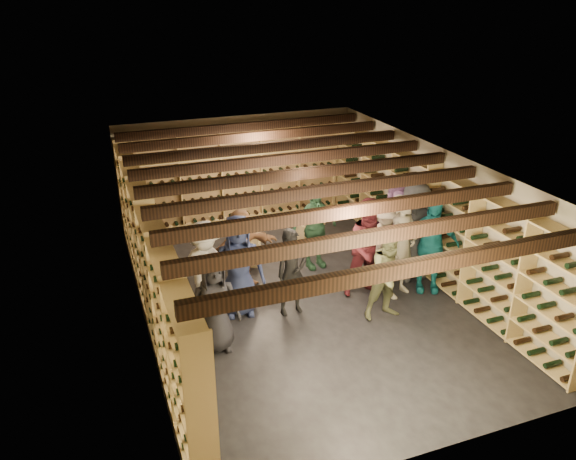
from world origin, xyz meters
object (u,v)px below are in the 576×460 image
(person_0, at_px, (214,304))
(person_2, at_px, (389,274))
(person_9, at_px, (205,269))
(crate_loose, at_px, (313,219))
(person_11, at_px, (397,224))
(person_1, at_px, (292,272))
(person_4, at_px, (430,245))
(person_8, at_px, (370,248))
(person_12, at_px, (413,230))
(person_5, at_px, (242,249))
(person_6, at_px, (238,266))
(person_3, at_px, (384,242))
(crate_stack_left, at_px, (247,248))
(person_10, at_px, (314,228))
(person_7, at_px, (402,246))
(crate_stack_right, at_px, (310,229))

(person_0, distance_m, person_2, 2.88)
(person_0, distance_m, person_9, 1.08)
(crate_loose, xyz_separation_m, person_0, (-3.28, -4.02, 0.69))
(person_0, relative_size, person_11, 0.91)
(person_1, height_order, person_4, person_4)
(person_8, height_order, person_12, person_12)
(person_5, bearing_deg, person_9, -162.25)
(person_9, relative_size, person_11, 0.97)
(person_9, bearing_deg, person_6, -33.50)
(person_11, bearing_deg, person_0, -154.06)
(person_9, height_order, person_11, person_11)
(person_3, relative_size, person_6, 0.87)
(crate_stack_left, relative_size, person_1, 0.45)
(person_2, bearing_deg, person_6, 157.73)
(person_10, bearing_deg, person_5, -177.95)
(person_4, bearing_deg, person_11, 114.35)
(person_1, bearing_deg, person_0, -164.93)
(person_11, bearing_deg, person_7, -112.18)
(person_3, relative_size, person_8, 0.84)
(crate_loose, relative_size, person_7, 0.27)
(crate_stack_right, bearing_deg, person_4, -64.13)
(crate_loose, xyz_separation_m, person_3, (0.17, -2.92, 0.68))
(person_10, bearing_deg, person_3, -49.53)
(person_6, bearing_deg, person_9, 168.08)
(crate_stack_left, relative_size, person_7, 0.36)
(crate_loose, height_order, person_6, person_6)
(crate_stack_right, relative_size, person_6, 0.39)
(person_5, height_order, person_11, person_11)
(person_7, height_order, person_10, person_7)
(crate_stack_left, relative_size, person_3, 0.45)
(person_10, relative_size, person_12, 0.87)
(person_9, relative_size, person_10, 1.01)
(person_11, bearing_deg, person_1, -154.25)
(person_0, relative_size, person_5, 1.03)
(person_2, relative_size, person_4, 0.90)
(person_6, bearing_deg, person_3, 13.89)
(crate_stack_right, bearing_deg, crate_stack_left, -164.06)
(crate_stack_left, distance_m, person_10, 1.40)
(person_6, height_order, person_10, person_6)
(crate_loose, bearing_deg, person_10, -112.54)
(person_10, bearing_deg, crate_loose, 59.49)
(person_5, distance_m, person_8, 2.28)
(person_8, distance_m, person_11, 1.37)
(crate_stack_left, xyz_separation_m, person_11, (2.75, -0.99, 0.51))
(person_3, distance_m, person_7, 0.64)
(crate_stack_right, relative_size, person_12, 0.36)
(person_0, height_order, person_5, person_0)
(person_4, height_order, person_11, person_4)
(crate_stack_left, height_order, person_0, person_0)
(person_1, relative_size, person_8, 0.84)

